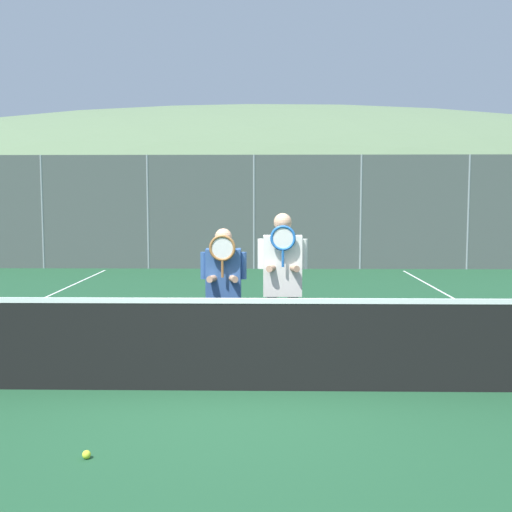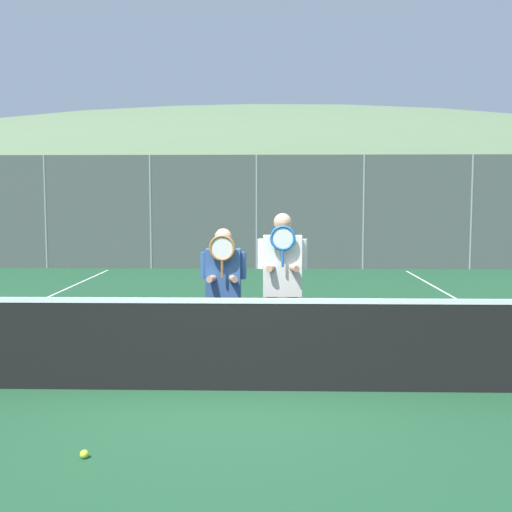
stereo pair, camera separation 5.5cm
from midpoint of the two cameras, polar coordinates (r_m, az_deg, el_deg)
name	(u,v)px [view 1 (the left image)]	position (r m, az deg, el deg)	size (l,w,h in m)	color
ground_plane	(231,390)	(6.97, -2.48, -11.86)	(120.00, 120.00, 0.00)	#1E4C2D
hill_distant	(264,215)	(68.54, 0.71, 3.62)	(111.90, 62.17, 21.76)	#5B7551
clubhouse_building	(264,204)	(26.59, 0.62, 4.66)	(19.57, 5.50, 3.45)	#9EA3A8
fence_back	(254,212)	(18.14, -0.26, 3.92)	(18.13, 0.06, 3.22)	gray
tennis_net	(231,343)	(6.83, -2.49, -7.75)	(11.14, 0.09, 1.09)	gray
player_leftmost	(224,288)	(7.49, -3.11, -2.88)	(0.54, 0.34, 1.69)	#56565B
player_center_left	(282,278)	(7.52, 2.16, -1.99)	(0.58, 0.34, 1.86)	white
car_far_left	(106,232)	(21.92, -13.28, 2.05)	(4.60, 2.07, 1.65)	black
car_left_of_center	(262,231)	(20.98, 0.47, 2.22)	(4.07, 2.00, 1.80)	black
car_center	(412,232)	(21.57, 13.66, 2.09)	(4.02, 2.01, 1.75)	slate
tennis_ball_on_court	(86,455)	(5.45, -15.13, -16.67)	(0.07, 0.07, 0.07)	#CCDB33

